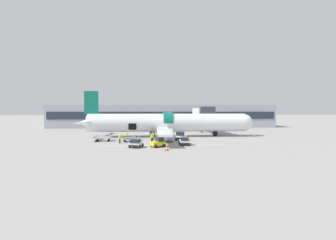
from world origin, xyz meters
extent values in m
plane|color=gray|center=(0.00, 0.00, 0.00)|extent=(500.00, 500.00, 0.00)
cube|color=silver|center=(-2.10, -8.72, 0.00)|extent=(21.33, 0.36, 0.01)
cube|color=#9EA3AD|center=(0.00, 35.28, 3.89)|extent=(77.94, 13.99, 7.79)
cube|color=#232D3D|center=(0.00, 28.23, 4.28)|extent=(76.38, 0.16, 2.49)
cylinder|color=#4C4C51|center=(9.36, 12.87, 1.93)|extent=(0.60, 0.60, 3.86)
cube|color=silver|center=(9.36, 12.87, 5.23)|extent=(2.75, 13.42, 2.75)
cube|color=#333842|center=(9.36, 6.76, 5.23)|extent=(3.57, 1.60, 3.29)
cylinder|color=white|center=(-0.44, 4.12, 3.19)|extent=(35.63, 4.08, 4.08)
sphere|color=white|center=(17.38, 4.12, 3.19)|extent=(3.88, 3.88, 3.88)
cone|color=white|center=(-18.26, 4.12, 3.19)|extent=(4.69, 3.75, 3.75)
cylinder|color=#0F6B56|center=(-0.44, 4.08, 3.55)|extent=(2.14, 4.09, 4.09)
cube|color=#0F6B56|center=(-17.49, 4.12, 7.75)|extent=(3.06, 0.28, 5.05)
cube|color=white|center=(-17.69, -0.37, 3.59)|extent=(0.95, 8.98, 0.20)
cube|color=white|center=(-17.69, 8.61, 3.59)|extent=(0.95, 8.98, 0.20)
cube|color=white|center=(-1.87, -4.51, 2.06)|extent=(2.26, 16.04, 0.40)
cube|color=white|center=(-1.87, 12.75, 2.06)|extent=(2.26, 16.04, 0.40)
cylinder|color=#B2B7BF|center=(-1.67, -4.65, 1.29)|extent=(2.96, 2.52, 2.52)
cylinder|color=#B2B7BF|center=(-1.67, 12.90, 1.29)|extent=(2.96, 2.52, 2.52)
cube|color=black|center=(-8.28, 2.10, 2.47)|extent=(1.70, 0.12, 1.40)
cylinder|color=#56565B|center=(10.61, 4.12, 1.39)|extent=(0.22, 0.22, 1.55)
sphere|color=black|center=(10.61, 4.12, 0.62)|extent=(1.24, 1.24, 1.24)
cylinder|color=#56565B|center=(-4.00, 1.38, 1.39)|extent=(0.22, 0.22, 1.55)
sphere|color=black|center=(-4.00, 1.38, 0.62)|extent=(1.24, 1.24, 1.24)
cylinder|color=#56565B|center=(-4.00, 6.86, 1.39)|extent=(0.22, 0.22, 1.55)
sphere|color=black|center=(-4.00, 6.86, 0.62)|extent=(1.24, 1.24, 1.24)
cube|color=white|center=(1.58, -8.27, 0.51)|extent=(1.73, 3.21, 0.54)
cube|color=#232833|center=(1.54, -8.81, 1.09)|extent=(1.38, 1.49, 0.63)
cube|color=black|center=(1.47, -9.87, 0.40)|extent=(1.37, 0.21, 0.27)
sphere|color=black|center=(0.79, -9.27, 0.28)|extent=(0.56, 0.56, 0.56)
sphere|color=black|center=(2.23, -9.37, 0.28)|extent=(0.56, 0.56, 0.56)
sphere|color=black|center=(0.93, -7.16, 0.28)|extent=(0.56, 0.56, 0.56)
sphere|color=black|center=(2.37, -7.26, 0.28)|extent=(0.56, 0.56, 0.56)
cube|color=silver|center=(1.77, -2.34, 0.60)|extent=(2.55, 2.75, 0.72)
cube|color=#232833|center=(1.56, -2.67, 1.34)|extent=(1.68, 1.58, 0.78)
cube|color=black|center=(1.14, -3.33, 0.45)|extent=(1.27, 0.87, 0.36)
sphere|color=black|center=(0.72, -2.58, 0.28)|extent=(0.56, 0.56, 0.56)
sphere|color=black|center=(2.00, -3.39, 0.28)|extent=(0.56, 0.56, 0.56)
sphere|color=black|center=(1.54, -1.29, 0.28)|extent=(0.56, 0.56, 0.56)
sphere|color=black|center=(2.82, -2.10, 0.28)|extent=(0.56, 0.56, 0.56)
cube|color=yellow|center=(-3.12, -10.38, 0.57)|extent=(2.63, 2.31, 0.66)
cube|color=#232833|center=(-2.78, -10.20, 1.27)|extent=(1.45, 1.55, 0.74)
cube|color=black|center=(-2.10, -9.84, 0.44)|extent=(0.71, 1.20, 0.33)
sphere|color=black|center=(-2.14, -10.63, 0.28)|extent=(0.56, 0.56, 0.56)
sphere|color=black|center=(-2.78, -9.42, 0.28)|extent=(0.56, 0.56, 0.56)
sphere|color=black|center=(-3.47, -11.33, 0.28)|extent=(0.56, 0.56, 0.56)
sphere|color=black|center=(-4.11, -10.13, 0.28)|extent=(0.56, 0.56, 0.56)
cube|color=silver|center=(-6.63, -10.45, 0.50)|extent=(2.19, 2.58, 0.52)
cube|color=#232833|center=(-6.73, -10.83, 1.07)|extent=(1.62, 1.34, 0.62)
cube|color=black|center=(-6.94, -11.57, 0.39)|extent=(1.47, 0.52, 0.26)
sphere|color=black|center=(-7.59, -10.97, 0.28)|extent=(0.56, 0.56, 0.56)
sphere|color=black|center=(-6.07, -11.39, 0.28)|extent=(0.56, 0.56, 0.56)
sphere|color=black|center=(-7.18, -9.52, 0.28)|extent=(0.56, 0.56, 0.56)
sphere|color=black|center=(-5.67, -9.94, 0.28)|extent=(0.56, 0.56, 0.56)
cube|color=#B7BABF|center=(-8.15, -3.58, 0.46)|extent=(3.54, 2.50, 0.05)
cube|color=#B7BABF|center=(-6.66, -3.09, 0.67)|extent=(0.55, 1.52, 0.37)
cube|color=#B7BABF|center=(-7.92, -4.30, 0.67)|extent=(3.00, 1.04, 0.37)
cube|color=#B7BABF|center=(-8.39, -2.86, 0.67)|extent=(3.00, 1.04, 0.37)
cube|color=#333338|center=(-6.20, -2.94, 0.27)|extent=(0.88, 0.36, 0.06)
sphere|color=black|center=(-6.84, -3.98, 0.20)|extent=(0.40, 0.40, 0.40)
sphere|color=black|center=(-7.33, -2.48, 0.20)|extent=(0.40, 0.40, 0.40)
sphere|color=black|center=(-8.97, -4.68, 0.20)|extent=(0.40, 0.40, 0.40)
sphere|color=black|center=(-9.47, -3.18, 0.20)|extent=(0.40, 0.40, 0.40)
cube|color=#2D2D33|center=(-6.97, -3.48, 0.74)|extent=(0.49, 0.32, 0.51)
cube|color=black|center=(-8.67, -3.74, 0.64)|extent=(0.46, 0.26, 0.31)
cube|color=silver|center=(-13.61, -2.73, 0.61)|extent=(3.24, 1.71, 0.05)
cube|color=silver|center=(-12.05, -2.65, 0.86)|extent=(0.14, 1.56, 0.46)
cube|color=silver|center=(-13.57, -3.48, 0.86)|extent=(3.11, 0.22, 0.46)
cube|color=silver|center=(-13.64, -1.99, 0.86)|extent=(3.11, 0.22, 0.46)
cube|color=#333338|center=(-11.57, -2.63, 0.35)|extent=(0.90, 0.13, 0.06)
sphere|color=black|center=(-12.46, -3.45, 0.20)|extent=(0.40, 0.40, 0.40)
sphere|color=black|center=(-12.54, -1.90, 0.20)|extent=(0.40, 0.40, 0.40)
sphere|color=black|center=(-14.68, -3.56, 0.20)|extent=(0.40, 0.40, 0.40)
sphere|color=black|center=(-14.75, -2.01, 0.20)|extent=(0.40, 0.40, 0.40)
cube|color=#14472D|center=(-12.73, -2.63, 0.88)|extent=(0.53, 0.18, 0.49)
cube|color=#4C1E1E|center=(-13.21, -2.95, 0.87)|extent=(0.52, 0.25, 0.47)
cylinder|color=#1E2338|center=(-9.21, -1.04, 0.38)|extent=(0.36, 0.36, 0.76)
cylinder|color=#CCE523|center=(-9.21, -1.04, 1.06)|extent=(0.46, 0.46, 0.60)
sphere|color=beige|center=(-9.21, -1.04, 1.47)|extent=(0.21, 0.21, 0.21)
cylinder|color=#CCE523|center=(-9.41, -0.96, 1.00)|extent=(0.15, 0.15, 0.55)
cylinder|color=#CCE523|center=(-9.01, -1.11, 1.00)|extent=(0.15, 0.15, 0.55)
cylinder|color=#2D2D33|center=(-9.91, -5.67, 0.40)|extent=(0.39, 0.39, 0.79)
cylinder|color=#CCE523|center=(-9.91, -5.67, 1.11)|extent=(0.50, 0.50, 0.63)
sphere|color=beige|center=(-9.91, -5.67, 1.53)|extent=(0.22, 0.22, 0.22)
cylinder|color=#CCE523|center=(-10.11, -5.77, 1.04)|extent=(0.16, 0.16, 0.57)
cylinder|color=#CCE523|center=(-9.72, -5.57, 1.04)|extent=(0.16, 0.16, 0.57)
cylinder|color=#2D2D33|center=(-3.83, -2.20, 0.42)|extent=(0.43, 0.43, 0.83)
cylinder|color=#B7E019|center=(-3.83, -2.20, 1.16)|extent=(0.55, 0.55, 0.66)
sphere|color=brown|center=(-3.83, -2.20, 1.60)|extent=(0.23, 0.23, 0.23)
cylinder|color=#B7E019|center=(-3.68, -2.37, 1.09)|extent=(0.17, 0.17, 0.60)
cylinder|color=#B7E019|center=(-3.98, -2.02, 1.09)|extent=(0.17, 0.17, 0.60)
cylinder|color=black|center=(-4.08, -5.43, 0.43)|extent=(0.40, 0.40, 0.86)
cylinder|color=#B7E019|center=(-4.08, -5.43, 1.20)|extent=(0.51, 0.51, 0.68)
sphere|color=tan|center=(-4.08, -5.43, 1.66)|extent=(0.24, 0.24, 0.24)
cylinder|color=#B7E019|center=(-4.31, -5.51, 1.13)|extent=(0.16, 0.16, 0.63)
cylinder|color=#B7E019|center=(-3.86, -5.36, 1.13)|extent=(0.16, 0.16, 0.63)
cube|color=olive|center=(-6.17, -5.67, 0.23)|extent=(0.48, 0.30, 0.45)
cube|color=black|center=(-6.17, -5.67, 0.51)|extent=(0.28, 0.10, 0.12)
cube|color=black|center=(19.28, 2.57, 0.01)|extent=(0.59, 0.59, 0.03)
cone|color=orange|center=(19.28, 2.57, 0.30)|extent=(0.44, 0.44, 0.60)
cylinder|color=white|center=(19.28, 2.57, 0.33)|extent=(0.25, 0.25, 0.07)
cube|color=black|center=(-1.80, -13.64, 0.01)|extent=(0.62, 0.62, 0.03)
cone|color=orange|center=(-1.80, -13.64, 0.34)|extent=(0.46, 0.46, 0.67)
cylinder|color=white|center=(-1.80, -13.64, 0.37)|extent=(0.27, 0.27, 0.08)
cube|color=black|center=(-0.05, -3.92, 0.01)|extent=(0.46, 0.46, 0.03)
cone|color=orange|center=(-0.05, -3.92, 0.38)|extent=(0.34, 0.34, 0.76)
cylinder|color=white|center=(-0.05, -3.92, 0.42)|extent=(0.20, 0.20, 0.09)
camera|label=1|loc=(-3.99, -46.84, 5.99)|focal=24.00mm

